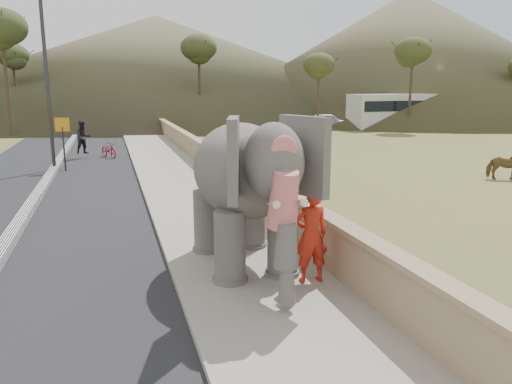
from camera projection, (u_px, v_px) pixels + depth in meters
ground at (269, 304)px, 8.75m from camera, size 160.00×160.00×0.00m
road at (36, 200)px, 16.75m from camera, size 7.00×120.00×0.03m
median at (36, 197)px, 16.73m from camera, size 0.35×120.00×0.22m
walkway at (185, 190)px, 18.12m from camera, size 3.00×120.00×0.15m
parapet at (229, 175)px, 18.48m from camera, size 0.30×120.00×1.10m
lamppost at (53, 60)px, 21.75m from camera, size 1.76×0.36×8.00m
signboard at (63, 135)px, 22.17m from camera, size 0.60×0.08×2.40m
cow at (506, 166)px, 20.31m from camera, size 1.55×1.17×1.19m
distant_car at (328, 121)px, 44.86m from camera, size 4.46×2.43×1.44m
bus_white at (404, 111)px, 45.53m from camera, size 11.22×3.76×3.10m
bus_orange at (460, 110)px, 47.61m from camera, size 11.28×4.62×3.10m
hill_right at (408, 54)px, 65.85m from camera, size 56.00×56.00×16.00m
hill_far at (157, 65)px, 74.38m from camera, size 80.00×80.00×14.00m
elephant_and_man at (243, 191)px, 10.12m from camera, size 2.41×4.28×3.05m
motorcyclist at (95, 143)px, 26.49m from camera, size 2.38×1.77×2.01m
trees at (187, 83)px, 39.25m from camera, size 48.33×33.88×9.55m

